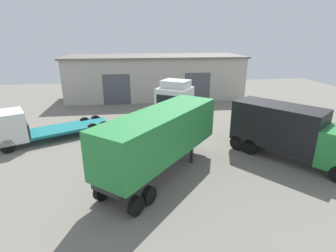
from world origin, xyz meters
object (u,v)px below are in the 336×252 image
Objects in this scene: container_trailer_green at (160,136)px; flatbed_truck_white at (31,127)px; tractor_unit_white at (177,108)px; box_truck_green at (289,130)px; gravel_pile at (252,111)px.

container_trailer_green is 1.01× the size of flatbed_truck_white.
tractor_unit_white is 7.61m from container_trailer_green.
gravel_pile is at bearing 132.14° from box_truck_green.
tractor_unit_white reaches higher than gravel_pile.
tractor_unit_white is at bearing -162.75° from gravel_pile.
container_trailer_green is at bearing -136.00° from gravel_pile.
gravel_pile is (10.11, 9.76, -1.65)m from container_trailer_green.
flatbed_truck_white is at bearing 96.16° from container_trailer_green.
container_trailer_green is at bearing 16.20° from tractor_unit_white.
gravel_pile is at bearing -5.91° from container_trailer_green.
tractor_unit_white reaches higher than flatbed_truck_white.
tractor_unit_white is 11.50m from flatbed_truck_white.
tractor_unit_white is at bearing 158.19° from flatbed_truck_white.
gravel_pile is at bearing 139.85° from tractor_unit_white.
box_truck_green reaches higher than gravel_pile.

